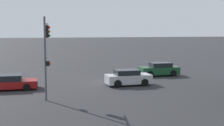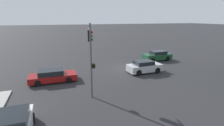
# 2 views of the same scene
# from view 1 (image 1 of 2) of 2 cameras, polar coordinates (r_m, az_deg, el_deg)

# --- Properties ---
(ground_plane) EXTENTS (300.00, 300.00, 0.00)m
(ground_plane) POSITION_cam_1_polar(r_m,az_deg,el_deg) (30.56, -0.97, -3.36)
(ground_plane) COLOR #28282B
(traffic_signal) EXTENTS (0.49, 2.04, 5.98)m
(traffic_signal) POSITION_cam_1_polar(r_m,az_deg,el_deg) (22.85, -11.91, 2.98)
(traffic_signal) COLOR #515456
(traffic_signal) RESTS_ON ground_plane
(crossing_car_0) EXTENTS (4.65, 2.08, 1.26)m
(crossing_car_0) POSITION_cam_1_polar(r_m,az_deg,el_deg) (27.78, -18.34, -3.40)
(crossing_car_0) COLOR maroon
(crossing_car_0) RESTS_ON ground_plane
(crossing_car_1) EXTENTS (4.26, 1.90, 1.45)m
(crossing_car_1) POSITION_cam_1_polar(r_m,az_deg,el_deg) (34.40, 8.64, -1.16)
(crossing_car_1) COLOR #194728
(crossing_car_1) RESTS_ON ground_plane
(crossing_car_2) EXTENTS (4.13, 2.04, 1.43)m
(crossing_car_2) POSITION_cam_1_polar(r_m,az_deg,el_deg) (28.41, 2.95, -2.70)
(crossing_car_2) COLOR #B7B7BC
(crossing_car_2) RESTS_ON ground_plane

